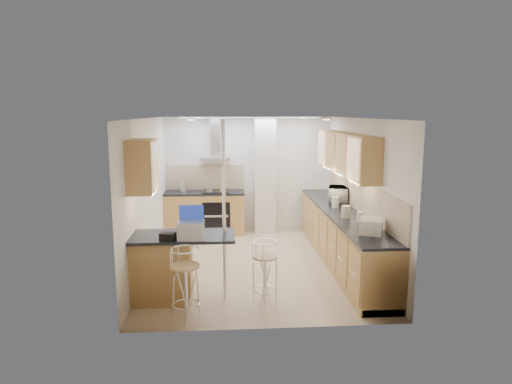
{
  "coord_description": "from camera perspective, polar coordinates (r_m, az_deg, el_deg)",
  "views": [
    {
      "loc": [
        -0.52,
        -7.56,
        2.61
      ],
      "look_at": [
        0.02,
        0.2,
        1.23
      ],
      "focal_mm": 32.0,
      "sensor_mm": 36.0,
      "label": 1
    }
  ],
  "objects": [
    {
      "name": "laptop",
      "position": [
        6.11,
        -8.11,
        -4.77
      ],
      "size": [
        0.34,
        0.26,
        0.24
      ],
      "primitive_type": "cube",
      "rotation": [
        0.0,
        0.0,
        -0.01
      ],
      "color": "#9DA0A5",
      "rests_on": "peninsula"
    },
    {
      "name": "bag",
      "position": [
        6.1,
        -10.97,
        -5.51
      ],
      "size": [
        0.22,
        0.18,
        0.11
      ],
      "primitive_type": "cube",
      "rotation": [
        0.0,
        0.0,
        -0.21
      ],
      "color": "black",
      "rests_on": "peninsula"
    },
    {
      "name": "jar_d",
      "position": [
        7.27,
        12.9,
        -3.03
      ],
      "size": [
        0.11,
        0.11,
        0.15
      ],
      "primitive_type": "cylinder",
      "rotation": [
        0.0,
        0.0,
        -0.13
      ],
      "color": "white",
      "rests_on": "right_counter"
    },
    {
      "name": "jar_a",
      "position": [
        8.24,
        9.88,
        -1.26
      ],
      "size": [
        0.15,
        0.15,
        0.2
      ],
      "primitive_type": "cylinder",
      "rotation": [
        0.0,
        0.0,
        -0.35
      ],
      "color": "white",
      "rests_on": "right_counter"
    },
    {
      "name": "kettle",
      "position": [
        9.9,
        -9.06,
        0.78
      ],
      "size": [
        0.16,
        0.16,
        0.24
      ],
      "primitive_type": "cylinder",
      "color": "silver",
      "rests_on": "back_counter"
    },
    {
      "name": "peninsula",
      "position": [
        6.5,
        -9.25,
        -9.27
      ],
      "size": [
        1.47,
        0.72,
        0.94
      ],
      "color": "#A67B42",
      "rests_on": "ground"
    },
    {
      "name": "back_counter",
      "position": [
        9.9,
        -6.41,
        -2.56
      ],
      "size": [
        1.7,
        0.63,
        0.92
      ],
      "color": "#A67B42",
      "rests_on": "ground"
    },
    {
      "name": "bar_stool_near",
      "position": [
        5.88,
        -8.8,
        -11.35
      ],
      "size": [
        0.51,
        0.51,
        0.95
      ],
      "primitive_type": null,
      "rotation": [
        0.0,
        0.0,
        -0.4
      ],
      "color": "tan",
      "rests_on": "ground"
    },
    {
      "name": "microwave",
      "position": [
        8.74,
        10.29,
        -0.3
      ],
      "size": [
        0.48,
        0.6,
        0.29
      ],
      "primitive_type": "imported",
      "rotation": [
        0.0,
        0.0,
        1.32
      ],
      "color": "white",
      "rests_on": "right_counter"
    },
    {
      "name": "bread_bin",
      "position": [
        6.63,
        14.19,
        -4.13
      ],
      "size": [
        0.43,
        0.48,
        0.2
      ],
      "primitive_type": "cube",
      "rotation": [
        0.0,
        0.0,
        -0.39
      ],
      "color": "white",
      "rests_on": "right_counter"
    },
    {
      "name": "right_counter",
      "position": [
        8.11,
        10.6,
        -5.5
      ],
      "size": [
        0.63,
        4.4,
        0.92
      ],
      "color": "#A67B42",
      "rests_on": "ground"
    },
    {
      "name": "bar_stool_end",
      "position": [
        6.3,
        1.11,
        -10.03
      ],
      "size": [
        0.52,
        0.52,
        0.9
      ],
      "primitive_type": null,
      "rotation": [
        0.0,
        0.0,
        0.69
      ],
      "color": "tan",
      "rests_on": "ground"
    },
    {
      "name": "jar_b",
      "position": [
        9.17,
        9.69,
        -0.22
      ],
      "size": [
        0.12,
        0.12,
        0.16
      ],
      "primitive_type": "cylinder",
      "rotation": [
        0.0,
        0.0,
        -0.05
      ],
      "color": "white",
      "rests_on": "right_counter"
    },
    {
      "name": "ground",
      "position": [
        8.01,
        -0.07,
        -8.97
      ],
      "size": [
        4.8,
        4.8,
        0.0
      ],
      "primitive_type": "plane",
      "color": "#CDB089",
      "rests_on": "ground"
    },
    {
      "name": "room_shell",
      "position": [
        8.05,
        2.05,
        2.41
      ],
      "size": [
        3.64,
        4.84,
        2.51
      ],
      "color": "white",
      "rests_on": "ground"
    },
    {
      "name": "jar_c",
      "position": [
        7.48,
        11.16,
        -2.44
      ],
      "size": [
        0.17,
        0.17,
        0.2
      ],
      "primitive_type": "cylinder",
      "rotation": [
        0.0,
        0.0,
        -0.25
      ],
      "color": "#C0BB99",
      "rests_on": "right_counter"
    }
  ]
}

